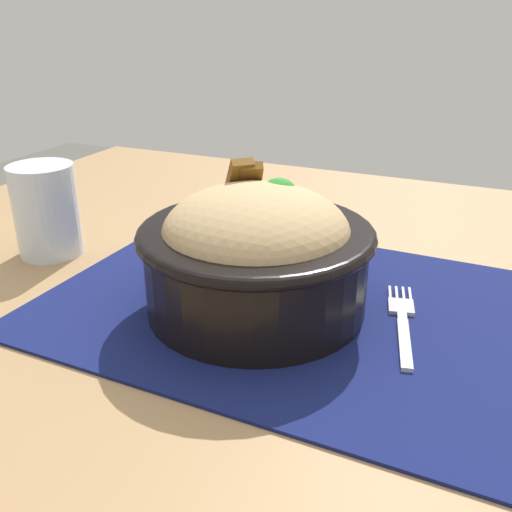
# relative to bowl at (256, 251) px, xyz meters

# --- Properties ---
(table) EXTENTS (1.18, 0.92, 0.73)m
(table) POSITION_rel_bowl_xyz_m (0.08, 0.02, -0.12)
(table) COLOR #99754C
(table) RESTS_ON ground_plane
(placemat) EXTENTS (0.49, 0.33, 0.00)m
(placemat) POSITION_rel_bowl_xyz_m (0.05, 0.02, -0.06)
(placemat) COLOR #11194C
(placemat) RESTS_ON table
(bowl) EXTENTS (0.21, 0.21, 0.13)m
(bowl) POSITION_rel_bowl_xyz_m (0.00, 0.00, 0.00)
(bowl) COLOR black
(bowl) RESTS_ON placemat
(fork) EXTENTS (0.05, 0.13, 0.00)m
(fork) POSITION_rel_bowl_xyz_m (0.12, 0.03, -0.05)
(fork) COLOR #B3B3B3
(fork) RESTS_ON placemat
(drinking_glass) EXTENTS (0.07, 0.07, 0.10)m
(drinking_glass) POSITION_rel_bowl_xyz_m (-0.26, 0.03, -0.01)
(drinking_glass) COLOR silver
(drinking_glass) RESTS_ON table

